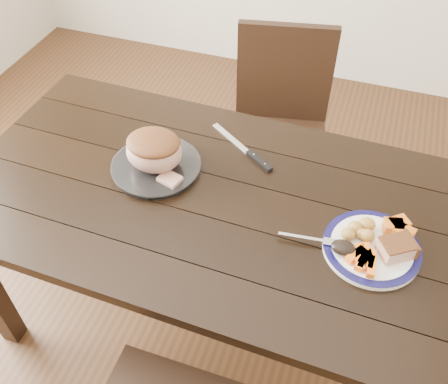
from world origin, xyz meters
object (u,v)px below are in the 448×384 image
(pork_slice, at_px, (396,248))
(carving_knife, at_px, (252,155))
(serving_platter, at_px, (156,167))
(roast_joint, at_px, (154,151))
(dining_table, at_px, (204,212))
(dinner_plate, at_px, (371,248))
(chair_far, at_px, (280,121))
(fork, at_px, (313,239))

(pork_slice, xyz_separation_m, carving_knife, (-0.51, 0.29, -0.04))
(serving_platter, xyz_separation_m, roast_joint, (0.00, 0.00, 0.07))
(serving_platter, relative_size, roast_joint, 1.56)
(dining_table, bearing_deg, dinner_plate, -6.10)
(pork_slice, distance_m, roast_joint, 0.81)
(dining_table, xyz_separation_m, chair_far, (0.09, 0.74, -0.13))
(pork_slice, height_order, fork, pork_slice)
(roast_joint, bearing_deg, serving_platter, 0.00)
(dining_table, distance_m, dinner_plate, 0.56)
(pork_slice, xyz_separation_m, fork, (-0.23, -0.03, -0.02))
(fork, distance_m, roast_joint, 0.59)
(chair_far, height_order, dinner_plate, chair_far)
(chair_far, relative_size, carving_knife, 3.37)
(dining_table, height_order, fork, fork)
(chair_far, relative_size, pork_slice, 9.86)
(pork_slice, distance_m, fork, 0.23)
(dining_table, height_order, carving_knife, carving_knife)
(carving_knife, bearing_deg, chair_far, 125.79)
(dinner_plate, relative_size, pork_slice, 3.00)
(serving_platter, xyz_separation_m, pork_slice, (0.80, -0.12, 0.03))
(fork, bearing_deg, chair_far, 103.02)
(serving_platter, bearing_deg, chair_far, 67.89)
(serving_platter, relative_size, carving_knife, 1.07)
(serving_platter, bearing_deg, roast_joint, 0.00)
(dining_table, xyz_separation_m, serving_platter, (-0.19, 0.06, 0.10))
(dining_table, xyz_separation_m, carving_knife, (0.10, 0.22, 0.10))
(carving_knife, bearing_deg, fork, -13.72)
(fork, height_order, carving_knife, fork)
(chair_far, distance_m, carving_knife, 0.56)
(chair_far, relative_size, serving_platter, 3.14)
(fork, bearing_deg, dinner_plate, 4.50)
(dining_table, relative_size, pork_slice, 17.21)
(dinner_plate, xyz_separation_m, pork_slice, (0.06, -0.01, 0.03))
(fork, relative_size, carving_knife, 0.65)
(fork, xyz_separation_m, roast_joint, (-0.57, 0.15, 0.06))
(dining_table, bearing_deg, carving_knife, 65.73)
(dining_table, height_order, dinner_plate, dinner_plate)
(dinner_plate, relative_size, carving_knife, 1.03)
(dinner_plate, distance_m, roast_joint, 0.75)
(dinner_plate, xyz_separation_m, serving_platter, (-0.73, 0.11, 0.00))
(serving_platter, xyz_separation_m, fork, (0.57, -0.15, 0.01))
(roast_joint, bearing_deg, fork, -14.43)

